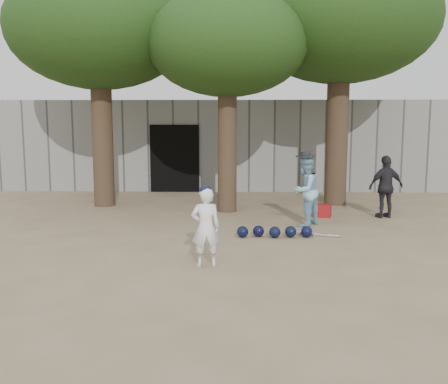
{
  "coord_description": "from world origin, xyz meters",
  "views": [
    {
      "loc": [
        0.85,
        -8.49,
        2.28
      ],
      "look_at": [
        0.6,
        1.0,
        0.95
      ],
      "focal_mm": 40.0,
      "sensor_mm": 36.0,
      "label": 1
    }
  ],
  "objects_px": {
    "spectator_dark": "(386,187)",
    "red_bag": "(322,211)",
    "boy_player": "(206,227)",
    "spectator_blue": "(305,191)"
  },
  "relations": [
    {
      "from": "spectator_dark",
      "to": "red_bag",
      "type": "relative_size",
      "value": 3.57
    },
    {
      "from": "boy_player",
      "to": "red_bag",
      "type": "height_order",
      "value": "boy_player"
    },
    {
      "from": "spectator_blue",
      "to": "spectator_dark",
      "type": "xyz_separation_m",
      "value": [
        2.07,
        0.98,
        -0.03
      ]
    },
    {
      "from": "spectator_blue",
      "to": "spectator_dark",
      "type": "height_order",
      "value": "spectator_blue"
    },
    {
      "from": "spectator_blue",
      "to": "red_bag",
      "type": "height_order",
      "value": "spectator_blue"
    },
    {
      "from": "spectator_dark",
      "to": "red_bag",
      "type": "distance_m",
      "value": 1.61
    },
    {
      "from": "boy_player",
      "to": "spectator_blue",
      "type": "distance_m",
      "value": 3.78
    },
    {
      "from": "boy_player",
      "to": "spectator_dark",
      "type": "distance_m",
      "value": 5.83
    },
    {
      "from": "boy_player",
      "to": "red_bag",
      "type": "bearing_deg",
      "value": -130.15
    },
    {
      "from": "spectator_blue",
      "to": "red_bag",
      "type": "bearing_deg",
      "value": -169.81
    }
  ]
}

